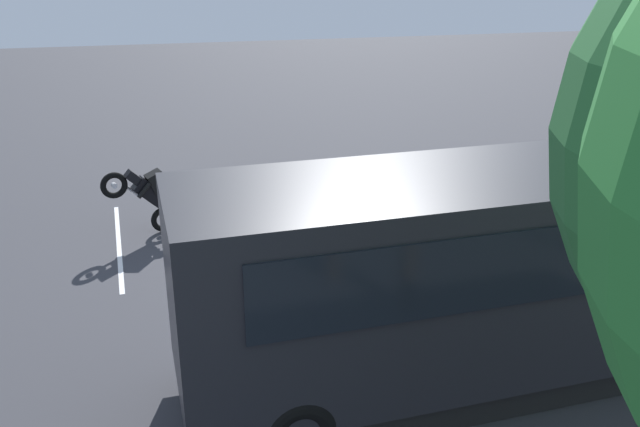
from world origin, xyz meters
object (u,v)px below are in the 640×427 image
stunt_motorcycle (149,192)px  spectator_far_left (485,236)px  spectator_left (424,241)px  tour_bus (492,275)px  spectator_centre (381,251)px  parked_motorcycle_silver (521,279)px  traffic_cone (212,201)px

stunt_motorcycle → spectator_far_left: bearing=144.6°
stunt_motorcycle → spectator_left: bearing=139.1°
tour_bus → spectator_centre: bearing=-71.8°
parked_motorcycle_silver → traffic_cone: parked_motorcycle_silver is taller
spectator_left → parked_motorcycle_silver: (-1.57, 0.90, -0.56)m
spectator_left → traffic_cone: bearing=-57.4°
spectator_far_left → traffic_cone: spectator_far_left is taller
spectator_centre → parked_motorcycle_silver: 2.66m
tour_bus → stunt_motorcycle: bearing=-55.4°
tour_bus → stunt_motorcycle: tour_bus is taller
spectator_left → spectator_centre: 0.96m
spectator_far_left → stunt_motorcycle: (6.12, -4.35, -0.04)m
spectator_left → traffic_cone: 6.35m
tour_bus → parked_motorcycle_silver: size_ratio=4.52×
stunt_motorcycle → traffic_cone: 1.98m
tour_bus → spectator_centre: size_ratio=5.30×
spectator_centre → traffic_cone: spectator_centre is taller
spectator_centre → spectator_far_left: bearing=-177.0°
spectator_centre → stunt_motorcycle: (3.97, -4.46, -0.03)m
tour_bus → traffic_cone: size_ratio=14.73×
spectator_centre → parked_motorcycle_silver: bearing=164.7°
tour_bus → traffic_cone: (3.27, -7.99, -1.34)m
spectator_left → stunt_motorcycle: bearing=-40.9°
spectator_left → traffic_cone: spectator_left is taller
spectator_left → spectator_centre: (0.94, 0.21, 0.00)m
parked_motorcycle_silver → spectator_centre: bearing=-15.3°
spectator_left → stunt_motorcycle: (4.91, -4.25, -0.03)m
parked_motorcycle_silver → traffic_cone: 7.95m
spectator_left → spectator_centre: spectator_centre is taller
tour_bus → parked_motorcycle_silver: tour_bus is taller
parked_motorcycle_silver → stunt_motorcycle: 8.29m
spectator_far_left → traffic_cone: 7.14m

